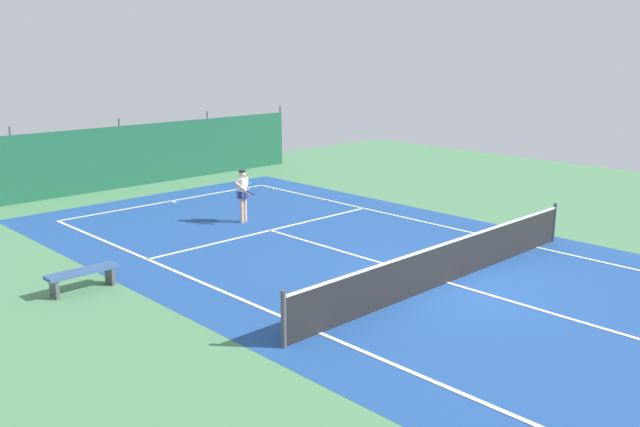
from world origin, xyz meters
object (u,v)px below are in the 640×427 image
object	(u,v)px
tennis_player	(243,192)
tennis_ball_by_sideline	(423,251)
courtside_bench	(82,275)
tennis_net	(448,262)
tennis_ball_midcourt	(273,189)
tennis_ball_near_player	(328,200)

from	to	relation	value
tennis_player	tennis_ball_by_sideline	world-z (taller)	tennis_player
tennis_ball_by_sideline	courtside_bench	world-z (taller)	courtside_bench
tennis_net	courtside_bench	xyz separation A→B (m)	(-6.31, 5.37, -0.14)
tennis_player	tennis_ball_midcourt	bearing A→B (deg)	-163.52
tennis_ball_near_player	tennis_ball_by_sideline	xyz separation A→B (m)	(-2.56, -6.20, 0.00)
tennis_player	tennis_ball_near_player	world-z (taller)	tennis_player
tennis_ball_near_player	tennis_player	bearing A→B (deg)	-175.62
tennis_ball_midcourt	courtside_bench	xyz separation A→B (m)	(-10.16, -5.48, 0.34)
tennis_ball_by_sideline	tennis_net	bearing A→B (deg)	-128.91
tennis_player	tennis_ball_midcourt	xyz separation A→B (m)	(3.79, 3.09, -0.93)
tennis_ball_midcourt	tennis_ball_by_sideline	world-z (taller)	same
tennis_ball_by_sideline	tennis_player	bearing A→B (deg)	103.74
tennis_player	tennis_ball_midcourt	size ratio (longest dim) A/B	24.85
tennis_net	tennis_ball_by_sideline	bearing A→B (deg)	51.09
tennis_player	courtside_bench	xyz separation A→B (m)	(-6.37, -2.39, -0.59)
tennis_ball_midcourt	tennis_ball_near_player	bearing A→B (deg)	-85.60
tennis_ball_near_player	courtside_bench	size ratio (longest dim) A/B	0.04
tennis_ball_near_player	tennis_ball_midcourt	size ratio (longest dim) A/B	1.00
tennis_net	tennis_ball_near_player	distance (m)	9.04
tennis_net	tennis_ball_near_player	world-z (taller)	tennis_net
tennis_ball_midcourt	tennis_player	bearing A→B (deg)	-140.79
tennis_net	tennis_player	xyz separation A→B (m)	(0.06, 7.76, 0.45)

